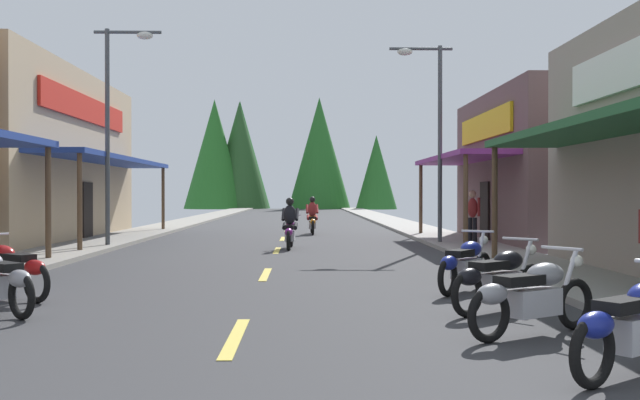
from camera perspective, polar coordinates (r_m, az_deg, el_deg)
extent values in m
cube|color=#38383A|center=(34.31, -2.58, -2.41)|extent=(9.66, 95.95, 0.10)
cube|color=gray|center=(34.96, -12.37, -2.18)|extent=(2.22, 95.95, 0.12)
cube|color=#9E9991|center=(34.68, 7.29, -2.20)|extent=(2.22, 95.95, 0.12)
cube|color=#E0C64C|center=(8.76, -6.61, -10.57)|extent=(0.16, 2.40, 0.01)
cube|color=#E0C64C|center=(15.35, -4.27, -5.80)|extent=(0.16, 2.40, 0.01)
cube|color=#E0C64C|center=(21.73, -3.37, -3.94)|extent=(0.16, 2.40, 0.01)
cube|color=#E0C64C|center=(27.33, -2.93, -3.03)|extent=(0.16, 2.40, 0.01)
cube|color=#E0C64C|center=(33.47, -2.62, -2.38)|extent=(0.16, 2.40, 0.01)
cube|color=#E0C64C|center=(39.05, -2.42, -1.97)|extent=(0.16, 2.40, 0.01)
cube|color=#E0C64C|center=(45.36, -2.25, -1.63)|extent=(0.16, 2.40, 0.01)
cube|color=#E0C64C|center=(52.14, -2.12, -1.35)|extent=(0.16, 2.40, 0.01)
cube|color=#E0C64C|center=(58.70, -2.02, -1.15)|extent=(0.16, 2.40, 0.01)
cube|color=#E0C64C|center=(64.00, -1.96, -1.01)|extent=(0.16, 2.40, 0.01)
cube|color=#E0C64C|center=(70.39, -1.89, -0.87)|extent=(0.16, 2.40, 0.01)
cylinder|color=brown|center=(19.06, -20.41, -0.37)|extent=(0.14, 0.14, 2.82)
cube|color=tan|center=(28.73, -23.69, 3.14)|extent=(6.19, 13.82, 6.07)
cube|color=navy|center=(27.45, -15.94, 3.01)|extent=(1.80, 12.44, 0.16)
cylinder|color=brown|center=(21.44, -18.21, -0.27)|extent=(0.14, 0.14, 2.82)
cylinder|color=brown|center=(33.14, -12.12, 0.00)|extent=(0.14, 0.14, 2.82)
cube|color=red|center=(27.81, -17.64, 6.76)|extent=(0.10, 9.67, 0.90)
cube|color=black|center=(27.66, -17.66, -0.85)|extent=(0.08, 1.10, 2.10)
cube|color=#236033|center=(13.17, 22.84, 5.74)|extent=(1.80, 11.91, 0.16)
cylinder|color=brown|center=(18.33, 13.44, -0.39)|extent=(0.14, 0.14, 2.82)
cube|color=brown|center=(26.92, 20.54, 2.33)|extent=(7.46, 9.45, 5.13)
cube|color=#8C338C|center=(25.58, 10.85, 3.20)|extent=(1.80, 8.51, 0.16)
cylinder|color=brown|center=(21.44, 11.28, -0.26)|extent=(0.14, 0.14, 2.82)
cylinder|color=brown|center=(29.41, 7.85, -0.05)|extent=(0.14, 0.14, 2.82)
cube|color=yellow|center=(25.84, 12.68, 5.62)|extent=(0.10, 6.62, 0.90)
cube|color=black|center=(25.75, 12.71, -0.94)|extent=(0.08, 1.10, 2.10)
cylinder|color=#474C51|center=(23.41, -16.23, 4.59)|extent=(0.14, 0.14, 6.74)
cylinder|color=#474C51|center=(23.72, -14.75, 12.53)|extent=(2.06, 0.10, 0.10)
ellipsoid|color=silver|center=(23.59, -13.48, 12.35)|extent=(0.50, 0.30, 0.24)
cylinder|color=#474C51|center=(24.19, 9.33, 4.20)|extent=(0.14, 0.14, 6.50)
cylinder|color=#474C51|center=(24.49, 7.86, 11.59)|extent=(2.06, 0.10, 0.10)
ellipsoid|color=silver|center=(24.40, 6.63, 11.40)|extent=(0.50, 0.30, 0.24)
torus|color=black|center=(6.85, 20.46, -11.06)|extent=(0.57, 0.46, 0.64)
cube|color=silver|center=(7.47, 23.51, -9.47)|extent=(0.73, 0.64, 0.32)
cube|color=black|center=(7.21, 22.56, -7.57)|extent=(0.65, 0.58, 0.12)
ellipsoid|color=navy|center=(6.85, 20.69, -9.10)|extent=(0.50, 0.46, 0.24)
torus|color=black|center=(9.69, 19.23, -7.64)|extent=(0.60, 0.42, 0.64)
torus|color=black|center=(8.57, 13.03, -8.70)|extent=(0.60, 0.42, 0.64)
cube|color=silver|center=(9.10, 16.32, -7.66)|extent=(0.74, 0.61, 0.32)
ellipsoid|color=#99999E|center=(9.22, 17.14, -5.55)|extent=(0.64, 0.57, 0.28)
cube|color=black|center=(8.88, 15.28, -6.04)|extent=(0.66, 0.56, 0.12)
ellipsoid|color=#99999E|center=(8.57, 13.26, -7.15)|extent=(0.50, 0.44, 0.24)
cylinder|color=silver|center=(9.55, 18.76, -5.77)|extent=(0.35, 0.25, 0.71)
cylinder|color=silver|center=(9.42, 18.31, -3.59)|extent=(0.35, 0.53, 0.04)
sphere|color=white|center=(9.66, 19.35, -4.51)|extent=(0.16, 0.16, 0.16)
torus|color=black|center=(11.46, 16.02, -6.38)|extent=(0.56, 0.48, 0.64)
torus|color=black|center=(10.25, 11.39, -7.18)|extent=(0.56, 0.48, 0.64)
cube|color=silver|center=(10.83, 13.84, -6.34)|extent=(0.72, 0.66, 0.32)
ellipsoid|color=black|center=(10.96, 14.45, -4.58)|extent=(0.64, 0.60, 0.28)
cube|color=black|center=(10.60, 13.06, -4.97)|extent=(0.64, 0.60, 0.12)
ellipsoid|color=black|center=(10.26, 11.57, -5.88)|extent=(0.49, 0.47, 0.24)
cylinder|color=silver|center=(11.32, 15.67, -4.78)|extent=(0.32, 0.28, 0.71)
cylinder|color=silver|center=(11.19, 15.33, -2.94)|extent=(0.41, 0.49, 0.04)
sphere|color=white|center=(11.43, 16.11, -3.73)|extent=(0.16, 0.16, 0.16)
torus|color=black|center=(13.58, 12.57, -5.30)|extent=(0.46, 0.58, 0.64)
torus|color=black|center=(12.21, 9.91, -5.94)|extent=(0.46, 0.58, 0.64)
cube|color=silver|center=(12.88, 11.31, -5.25)|extent=(0.64, 0.73, 0.32)
ellipsoid|color=navy|center=(13.04, 11.67, -3.77)|extent=(0.59, 0.64, 0.28)
cube|color=black|center=(12.63, 10.87, -4.09)|extent=(0.58, 0.65, 0.12)
ellipsoid|color=navy|center=(12.23, 10.01, -4.85)|extent=(0.45, 0.50, 0.24)
cylinder|color=silver|center=(13.43, 12.37, -3.95)|extent=(0.27, 0.34, 0.71)
cylinder|color=silver|center=(13.30, 12.17, -2.39)|extent=(0.51, 0.38, 0.04)
sphere|color=white|center=(13.57, 12.62, -3.06)|extent=(0.16, 0.16, 0.16)
torus|color=black|center=(10.62, -22.23, -6.94)|extent=(0.54, 0.50, 0.64)
cube|color=black|center=(11.02, -23.41, -4.79)|extent=(0.63, 0.61, 0.12)
ellipsoid|color=#99999E|center=(10.63, -22.35, -5.68)|extent=(0.49, 0.47, 0.24)
torus|color=black|center=(12.12, -21.19, -6.02)|extent=(0.57, 0.46, 0.64)
cube|color=silver|center=(12.74, -23.06, -5.34)|extent=(0.73, 0.64, 0.32)
ellipsoid|color=#A51414|center=(12.88, -23.53, -3.85)|extent=(0.64, 0.59, 0.28)
cube|color=black|center=(12.51, -22.46, -4.16)|extent=(0.65, 0.58, 0.12)
ellipsoid|color=#A51414|center=(12.14, -21.33, -4.92)|extent=(0.50, 0.45, 0.24)
torus|color=black|center=(23.12, -2.25, -2.90)|extent=(0.12, 0.64, 0.64)
torus|color=black|center=(21.62, -2.46, -3.13)|extent=(0.12, 0.64, 0.64)
cube|color=silver|center=(22.37, -2.35, -2.81)|extent=(0.31, 0.71, 0.32)
ellipsoid|color=#721972|center=(22.55, -2.32, -1.96)|extent=(0.34, 0.57, 0.28)
cube|color=black|center=(22.10, -2.39, -2.12)|extent=(0.30, 0.61, 0.12)
ellipsoid|color=#721972|center=(21.66, -2.46, -2.52)|extent=(0.26, 0.45, 0.24)
cylinder|color=silver|center=(22.97, -2.27, -2.09)|extent=(0.07, 0.37, 0.71)
cylinder|color=silver|center=(22.84, -2.28, -1.18)|extent=(0.60, 0.06, 0.04)
sphere|color=white|center=(23.12, -2.25, -1.58)|extent=(0.16, 0.16, 0.16)
ellipsoid|color=black|center=(22.19, -2.37, -1.15)|extent=(0.39, 0.39, 0.64)
sphere|color=black|center=(22.23, -2.37, -0.12)|extent=(0.24, 0.24, 0.24)
cylinder|color=black|center=(22.38, -2.76, -2.03)|extent=(0.16, 0.43, 0.24)
cylinder|color=black|center=(22.50, -2.86, -1.13)|extent=(0.12, 0.51, 0.40)
cylinder|color=black|center=(22.36, -1.94, -2.04)|extent=(0.16, 0.43, 0.24)
cylinder|color=black|center=(22.48, -1.80, -1.13)|extent=(0.12, 0.51, 0.40)
torus|color=black|center=(31.17, -0.65, -2.02)|extent=(0.11, 0.64, 0.64)
torus|color=black|center=(29.67, -0.56, -2.15)|extent=(0.11, 0.64, 0.64)
cube|color=silver|center=(30.41, -0.61, -1.93)|extent=(0.29, 0.71, 0.32)
ellipsoid|color=#BF660C|center=(30.60, -0.62, -1.32)|extent=(0.33, 0.57, 0.28)
cube|color=black|center=(30.15, -0.59, -1.42)|extent=(0.29, 0.61, 0.12)
ellipsoid|color=#BF660C|center=(29.71, -0.57, -1.70)|extent=(0.25, 0.44, 0.24)
cylinder|color=silver|center=(31.02, -0.65, -1.42)|extent=(0.07, 0.37, 0.71)
cylinder|color=silver|center=(30.89, -0.64, -0.74)|extent=(0.60, 0.05, 0.04)
sphere|color=white|center=(31.18, -0.66, -1.04)|extent=(0.16, 0.16, 0.16)
ellipsoid|color=maroon|center=(30.24, -0.60, -0.71)|extent=(0.39, 0.39, 0.64)
sphere|color=black|center=(30.29, -0.60, 0.05)|extent=(0.24, 0.24, 0.24)
cylinder|color=maroon|center=(30.42, -0.91, -1.37)|extent=(0.15, 0.43, 0.24)
cylinder|color=maroon|center=(30.54, -1.01, -0.70)|extent=(0.11, 0.51, 0.40)
cylinder|color=maroon|center=(30.43, -0.31, -1.36)|extent=(0.15, 0.43, 0.24)
cylinder|color=maroon|center=(30.55, -0.23, -0.70)|extent=(0.11, 0.51, 0.40)
cylinder|color=black|center=(24.49, 11.62, -2.41)|extent=(0.14, 0.14, 0.90)
cylinder|color=black|center=(24.38, 11.97, -2.42)|extent=(0.14, 0.14, 0.90)
ellipsoid|color=maroon|center=(24.41, 11.80, -0.60)|extent=(0.43, 0.44, 0.64)
cylinder|color=maroon|center=(24.55, 11.34, -0.52)|extent=(0.09, 0.09, 0.61)
cylinder|color=maroon|center=(24.27, 12.27, -0.53)|extent=(0.09, 0.09, 0.61)
sphere|color=tan|center=(24.40, 11.80, 0.47)|extent=(0.24, 0.24, 0.24)
cone|color=#254E23|center=(84.23, -6.31, 3.48)|extent=(6.81, 6.81, 12.16)
cone|color=#236123|center=(82.68, -0.05, 3.68)|extent=(7.04, 7.04, 12.56)
cone|color=#256623|center=(83.14, -8.21, 3.56)|extent=(6.88, 6.88, 12.29)
cone|color=#246223|center=(80.03, 4.41, 2.18)|extent=(4.53, 4.53, 8.08)
cone|color=#1F5C23|center=(85.17, -6.24, 3.54)|extent=(6.96, 6.96, 12.43)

